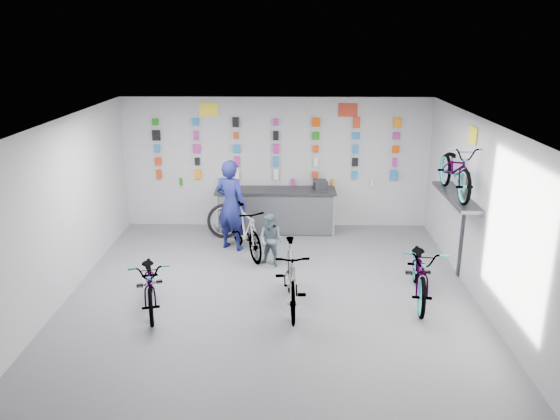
{
  "coord_description": "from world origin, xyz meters",
  "views": [
    {
      "loc": [
        0.3,
        -8.23,
        4.32
      ],
      "look_at": [
        0.14,
        1.4,
        1.21
      ],
      "focal_mm": 35.0,
      "sensor_mm": 36.0,
      "label": 1
    }
  ],
  "objects_px": {
    "bike_right": "(421,270)",
    "customer": "(271,240)",
    "bike_service": "(246,230)",
    "bike_center": "(291,276)",
    "clerk": "(231,205)",
    "counter": "(276,211)",
    "bike_left": "(150,281)"
  },
  "relations": [
    {
      "from": "bike_center",
      "to": "bike_service",
      "type": "xyz_separation_m",
      "value": [
        -0.91,
        2.28,
        -0.03
      ]
    },
    {
      "from": "bike_center",
      "to": "customer",
      "type": "relative_size",
      "value": 1.76
    },
    {
      "from": "bike_right",
      "to": "customer",
      "type": "relative_size",
      "value": 1.9
    },
    {
      "from": "bike_right",
      "to": "bike_service",
      "type": "distance_m",
      "value": 3.65
    },
    {
      "from": "customer",
      "to": "counter",
      "type": "bearing_deg",
      "value": 111.45
    },
    {
      "from": "bike_center",
      "to": "customer",
      "type": "height_order",
      "value": "bike_center"
    },
    {
      "from": "counter",
      "to": "bike_left",
      "type": "bearing_deg",
      "value": -117.94
    },
    {
      "from": "bike_service",
      "to": "counter",
      "type": "bearing_deg",
      "value": 43.46
    },
    {
      "from": "customer",
      "to": "bike_service",
      "type": "bearing_deg",
      "value": 155.27
    },
    {
      "from": "bike_right",
      "to": "clerk",
      "type": "xyz_separation_m",
      "value": [
        -3.42,
        2.24,
        0.43
      ]
    },
    {
      "from": "bike_left",
      "to": "bike_right",
      "type": "distance_m",
      "value": 4.51
    },
    {
      "from": "bike_right",
      "to": "clerk",
      "type": "height_order",
      "value": "clerk"
    },
    {
      "from": "counter",
      "to": "customer",
      "type": "distance_m",
      "value": 1.94
    },
    {
      "from": "bike_left",
      "to": "clerk",
      "type": "height_order",
      "value": "clerk"
    },
    {
      "from": "bike_right",
      "to": "bike_service",
      "type": "bearing_deg",
      "value": 156.57
    },
    {
      "from": "counter",
      "to": "bike_service",
      "type": "height_order",
      "value": "bike_service"
    },
    {
      "from": "bike_right",
      "to": "customer",
      "type": "distance_m",
      "value": 2.91
    },
    {
      "from": "bike_right",
      "to": "bike_service",
      "type": "relative_size",
      "value": 1.15
    },
    {
      "from": "bike_right",
      "to": "customer",
      "type": "bearing_deg",
      "value": 160.74
    },
    {
      "from": "bike_left",
      "to": "bike_service",
      "type": "distance_m",
      "value": 2.71
    },
    {
      "from": "bike_service",
      "to": "bike_center",
      "type": "bearing_deg",
      "value": -92.1
    },
    {
      "from": "bike_service",
      "to": "bike_right",
      "type": "bearing_deg",
      "value": -55.65
    },
    {
      "from": "bike_service",
      "to": "clerk",
      "type": "xyz_separation_m",
      "value": [
        -0.32,
        0.32,
        0.43
      ]
    },
    {
      "from": "clerk",
      "to": "customer",
      "type": "bearing_deg",
      "value": 160.22
    },
    {
      "from": "bike_left",
      "to": "customer",
      "type": "distance_m",
      "value": 2.59
    },
    {
      "from": "clerk",
      "to": "customer",
      "type": "distance_m",
      "value": 1.31
    },
    {
      "from": "bike_right",
      "to": "customer",
      "type": "xyz_separation_m",
      "value": [
        -2.58,
        1.35,
        -0.0
      ]
    },
    {
      "from": "bike_center",
      "to": "clerk",
      "type": "height_order",
      "value": "clerk"
    },
    {
      "from": "clerk",
      "to": "customer",
      "type": "relative_size",
      "value": 1.81
    },
    {
      "from": "bike_center",
      "to": "bike_left",
      "type": "bearing_deg",
      "value": 178.19
    },
    {
      "from": "counter",
      "to": "bike_right",
      "type": "xyz_separation_m",
      "value": [
        2.53,
        -3.29,
        0.04
      ]
    },
    {
      "from": "counter",
      "to": "bike_service",
      "type": "xyz_separation_m",
      "value": [
        -0.57,
        -1.37,
        0.04
      ]
    }
  ]
}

